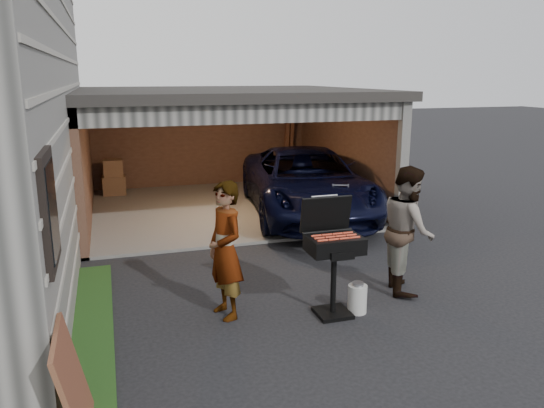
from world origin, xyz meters
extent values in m
plane|color=black|center=(0.00, 0.00, 0.00)|extent=(80.00, 80.00, 0.00)
cube|color=#193814|center=(-2.25, -1.00, 0.03)|extent=(0.50, 8.00, 0.06)
cube|color=#605E59|center=(0.75, 6.50, 0.03)|extent=(6.50, 6.00, 0.06)
cube|color=#492C22|center=(0.75, 9.43, 1.35)|extent=(6.50, 0.15, 2.70)
cube|color=#492C22|center=(3.92, 6.50, 1.35)|extent=(0.15, 6.00, 2.70)
cube|color=#492C22|center=(-2.42, 6.50, 1.35)|extent=(0.15, 6.00, 2.70)
cube|color=#2D2B28|center=(0.75, 6.50, 2.80)|extent=(6.80, 6.30, 0.20)
cube|color=#474744|center=(0.75, 3.58, 2.52)|extent=(6.50, 0.16, 0.36)
cube|color=beige|center=(0.75, 4.80, 2.62)|extent=(6.00, 2.40, 0.06)
cube|color=#474744|center=(3.90, 3.55, 1.35)|extent=(0.20, 0.18, 2.70)
cube|color=brown|center=(-1.80, 8.70, 0.31)|extent=(0.60, 0.50, 0.50)
cube|color=brown|center=(-1.80, 8.70, 0.79)|extent=(0.50, 0.45, 0.45)
cube|color=brown|center=(3.20, 8.60, 0.36)|extent=(0.55, 0.50, 0.60)
cube|color=brown|center=(3.38, 9.20, 1.20)|extent=(0.24, 0.43, 2.20)
imported|color=black|center=(2.41, 5.20, 0.75)|extent=(3.30, 5.74, 1.51)
imported|color=#A4B5CF|center=(-0.50, 0.62, 0.94)|extent=(0.61, 0.78, 1.88)
imported|color=#513920|center=(2.32, 0.70, 0.96)|extent=(0.99, 1.12, 1.93)
cube|color=black|center=(0.90, 0.20, 0.03)|extent=(0.46, 0.46, 0.05)
cylinder|color=black|center=(0.90, 0.20, 0.49)|extent=(0.08, 0.08, 0.92)
cube|color=black|center=(0.90, 0.20, 1.02)|extent=(0.72, 0.50, 0.22)
cube|color=#59595B|center=(0.90, 0.20, 1.11)|extent=(0.66, 0.44, 0.02)
cube|color=black|center=(0.90, 0.52, 1.36)|extent=(0.72, 0.13, 0.50)
cylinder|color=silver|center=(1.26, 0.17, 0.20)|extent=(0.30, 0.30, 0.40)
cube|color=brown|center=(-2.34, -1.50, 0.53)|extent=(0.27, 0.96, 1.06)
cube|color=slate|center=(2.46, 3.40, 0.02)|extent=(0.41, 0.34, 0.04)
cylinder|color=black|center=(2.31, 3.59, 0.09)|extent=(0.10, 0.19, 0.18)
cylinder|color=black|center=(2.69, 3.44, 0.09)|extent=(0.10, 0.19, 0.18)
cylinder|color=slate|center=(2.36, 3.57, 0.56)|extent=(0.03, 0.03, 1.07)
cylinder|color=slate|center=(2.64, 3.46, 0.56)|extent=(0.03, 0.03, 1.07)
cylinder|color=slate|center=(2.50, 3.51, 1.07)|extent=(0.30, 0.14, 0.03)
camera|label=1|loc=(-1.91, -5.99, 3.23)|focal=35.00mm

